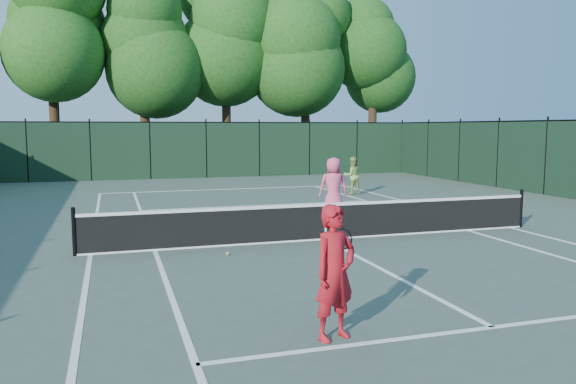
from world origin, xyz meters
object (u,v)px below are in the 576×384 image
object	(u,v)px
loose_ball_midcourt	(228,254)
player_green	(352,176)
coach	(335,272)
player_pink	(333,187)

from	to	relation	value
loose_ball_midcourt	player_green	bearing A→B (deg)	52.91
coach	player_pink	size ratio (longest dim) A/B	0.97
coach	player_pink	distance (m)	10.27
player_pink	loose_ball_midcourt	size ratio (longest dim) A/B	27.03
player_green	loose_ball_midcourt	world-z (taller)	player_green
player_pink	loose_ball_midcourt	xyz separation A→B (m)	(-4.23, -4.35, -0.89)
coach	player_pink	xyz separation A→B (m)	(3.84, 9.52, 0.03)
player_green	loose_ball_midcourt	xyz separation A→B (m)	(-7.13, -9.43, -0.74)
player_pink	loose_ball_midcourt	bearing A→B (deg)	58.19
loose_ball_midcourt	player_pink	bearing A→B (deg)	45.79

